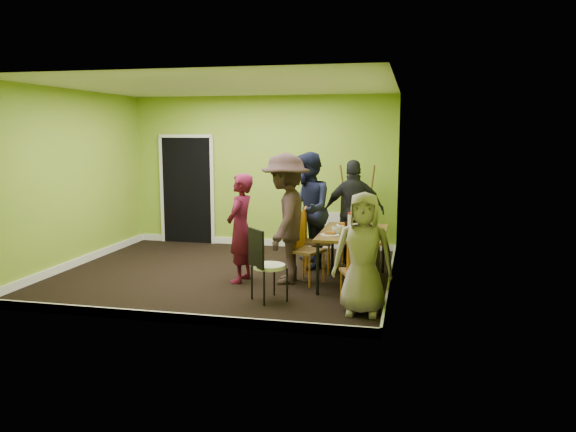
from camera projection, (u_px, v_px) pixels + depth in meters
name	position (u px, v px, depth m)	size (l,w,h in m)	color
ground	(224.00, 274.00, 8.53)	(5.00, 5.00, 0.00)	black
room_walls	(223.00, 209.00, 8.43)	(5.04, 4.54, 2.82)	#82AA2B
dining_table	(353.00, 235.00, 7.90)	(0.90, 1.50, 0.75)	black
chair_left_far	(312.00, 236.00, 8.62)	(0.46, 0.46, 0.99)	#C97212
chair_left_near	(302.00, 243.00, 7.99)	(0.55, 0.55, 1.00)	#C97212
chair_back_end	(355.00, 216.00, 9.03)	(0.48, 0.57, 1.14)	#C97212
chair_front_end	(359.00, 266.00, 6.86)	(0.48, 0.48, 0.90)	#C97212
chair_bentwood	(265.00, 261.00, 7.07)	(0.52, 0.52, 0.94)	black
easel	(357.00, 209.00, 9.98)	(0.63, 0.59, 1.57)	brown
plate_near_left	(343.00, 225.00, 8.36)	(0.22, 0.22, 0.01)	white
plate_near_right	(330.00, 235.00, 7.60)	(0.26, 0.26, 0.01)	white
plate_far_back	(362.00, 225.00, 8.44)	(0.22, 0.22, 0.01)	white
plate_far_front	(352.00, 238.00, 7.40)	(0.24, 0.24, 0.01)	white
plate_wall_back	(376.00, 230.00, 7.94)	(0.27, 0.27, 0.01)	white
plate_wall_front	(368.00, 234.00, 7.63)	(0.26, 0.26, 0.01)	white
thermos	(350.00, 222.00, 7.94)	(0.07, 0.07, 0.23)	white
blue_bottle	(363.00, 228.00, 7.51)	(0.07, 0.07, 0.22)	#1A2DC7
orange_bottle	(345.00, 226.00, 8.09)	(0.04, 0.04, 0.07)	#C97212
glass_mid	(347.00, 225.00, 8.07)	(0.07, 0.07, 0.11)	black
glass_back	(362.00, 223.00, 8.28)	(0.06, 0.06, 0.10)	black
glass_front	(357.00, 234.00, 7.45)	(0.06, 0.06, 0.09)	black
cup_a	(337.00, 230.00, 7.68)	(0.13, 0.13, 0.10)	white
cup_b	(360.00, 228.00, 7.86)	(0.10, 0.10, 0.10)	white
person_standing	(241.00, 228.00, 7.98)	(0.57, 0.37, 1.56)	#570E29
person_left_far	(308.00, 210.00, 8.80)	(0.89, 0.69, 1.83)	black
person_left_near	(286.00, 218.00, 7.93)	(1.19, 0.69, 1.85)	#312121
person_back_end	(354.00, 212.00, 9.14)	(0.99, 0.41, 1.69)	black
person_front_end	(363.00, 254.00, 6.55)	(0.71, 0.46, 1.45)	gray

